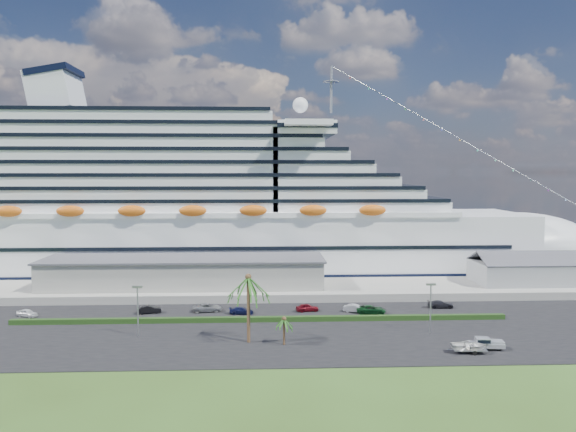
{
  "coord_description": "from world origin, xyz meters",
  "views": [
    {
      "loc": [
        -7.61,
        -82.24,
        26.67
      ],
      "look_at": [
        -2.68,
        30.0,
        17.92
      ],
      "focal_mm": 35.0,
      "sensor_mm": 36.0,
      "label": 1
    }
  ],
  "objects_px": {
    "parked_car_3": "(241,311)",
    "boat_trailer": "(470,346)",
    "cruise_ship": "(210,211)",
    "pickup_truck": "(486,343)"
  },
  "relations": [
    {
      "from": "parked_car_3",
      "to": "boat_trailer",
      "type": "relative_size",
      "value": 0.73
    },
    {
      "from": "parked_car_3",
      "to": "boat_trailer",
      "type": "height_order",
      "value": "boat_trailer"
    },
    {
      "from": "cruise_ship",
      "to": "boat_trailer",
      "type": "bearing_deg",
      "value": -56.55
    },
    {
      "from": "parked_car_3",
      "to": "pickup_truck",
      "type": "distance_m",
      "value": 43.9
    },
    {
      "from": "cruise_ship",
      "to": "parked_car_3",
      "type": "relative_size",
      "value": 42.58
    },
    {
      "from": "pickup_truck",
      "to": "boat_trailer",
      "type": "relative_size",
      "value": 0.85
    },
    {
      "from": "parked_car_3",
      "to": "pickup_truck",
      "type": "bearing_deg",
      "value": -117.32
    },
    {
      "from": "cruise_ship",
      "to": "pickup_truck",
      "type": "bearing_deg",
      "value": -54.04
    },
    {
      "from": "pickup_truck",
      "to": "boat_trailer",
      "type": "distance_m",
      "value": 3.55
    },
    {
      "from": "parked_car_3",
      "to": "pickup_truck",
      "type": "height_order",
      "value": "pickup_truck"
    }
  ]
}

